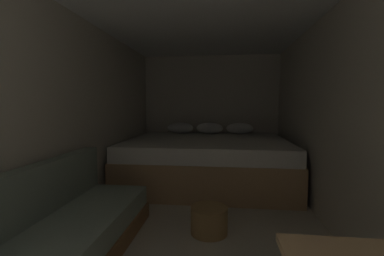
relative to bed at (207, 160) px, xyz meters
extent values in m
plane|color=#B2A893|center=(0.00, -1.65, -0.35)|extent=(7.27, 7.27, 0.00)
cube|color=beige|center=(0.00, 1.01, 0.71)|extent=(2.61, 0.05, 2.12)
cube|color=beige|center=(-1.28, -1.65, 0.71)|extent=(0.05, 5.27, 2.12)
cube|color=beige|center=(1.28, -1.65, 0.71)|extent=(0.05, 5.27, 2.12)
cube|color=tan|center=(0.00, -0.02, -0.11)|extent=(2.39, 1.91, 0.48)
cube|color=white|center=(0.00, -0.02, 0.23)|extent=(2.35, 1.87, 0.21)
ellipsoid|color=white|center=(-0.54, 0.73, 0.43)|extent=(0.48, 0.31, 0.20)
ellipsoid|color=white|center=(0.54, 0.73, 0.43)|extent=(0.48, 0.31, 0.20)
ellipsoid|color=white|center=(0.00, 0.73, 0.43)|extent=(0.48, 0.31, 0.20)
cylinder|color=olive|center=(0.12, -1.61, -0.23)|extent=(0.35, 0.35, 0.25)
camera|label=1|loc=(0.23, -3.95, 0.85)|focal=24.36mm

